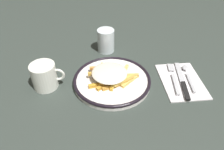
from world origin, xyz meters
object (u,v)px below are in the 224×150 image
at_px(napkin, 182,81).
at_px(knife, 183,83).
at_px(fork, 174,78).
at_px(coffee_mug, 45,76).
at_px(spoon, 187,73).
at_px(water_glass, 106,41).
at_px(fries_heap, 111,75).
at_px(plate, 112,80).

height_order(napkin, knife, knife).
xyz_separation_m(fork, knife, (0.03, -0.03, 0.00)).
height_order(napkin, coffee_mug, coffee_mug).
bearing_deg(spoon, water_glass, 147.95).
bearing_deg(coffee_mug, fork, 2.05).
height_order(fries_heap, knife, fries_heap).
relative_size(napkin, spoon, 1.37).
distance_m(fries_heap, napkin, 0.26).
bearing_deg(knife, water_glass, 138.24).
xyz_separation_m(fries_heap, water_glass, (-0.02, 0.22, 0.01)).
bearing_deg(spoon, napkin, -129.96).
relative_size(plate, fork, 1.59).
xyz_separation_m(plate, fries_heap, (-0.00, 0.00, 0.03)).
height_order(fries_heap, water_glass, water_glass).
bearing_deg(spoon, coffee_mug, -175.68).
height_order(knife, coffee_mug, coffee_mug).
bearing_deg(plate, water_glass, 94.90).
bearing_deg(water_glass, fork, -40.69).
distance_m(water_glass, coffee_mug, 0.32).
relative_size(fries_heap, napkin, 0.92).
xyz_separation_m(spoon, water_glass, (-0.30, 0.19, 0.04)).
relative_size(fries_heap, fork, 1.09).
height_order(plate, napkin, plate).
relative_size(fork, spoon, 1.16).
relative_size(knife, spoon, 1.38).
height_order(spoon, water_glass, water_glass).
bearing_deg(fries_heap, spoon, 6.02).
distance_m(fries_heap, knife, 0.26).
bearing_deg(water_glass, knife, -41.76).
bearing_deg(spoon, fork, -158.05).
bearing_deg(water_glass, napkin, -39.33).
distance_m(fork, spoon, 0.06).
bearing_deg(plate, coffee_mug, -177.98).
distance_m(fork, coffee_mug, 0.47).
height_order(knife, spoon, spoon).
xyz_separation_m(knife, water_glass, (-0.27, 0.24, 0.04)).
height_order(fries_heap, coffee_mug, coffee_mug).
distance_m(plate, fork, 0.23).
relative_size(plate, spoon, 1.84).
xyz_separation_m(napkin, spoon, (0.03, 0.03, 0.01)).
xyz_separation_m(plate, knife, (0.25, -0.02, -0.00)).
xyz_separation_m(napkin, water_glass, (-0.28, 0.23, 0.05)).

